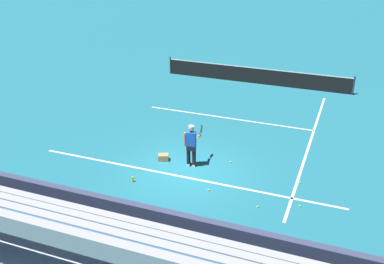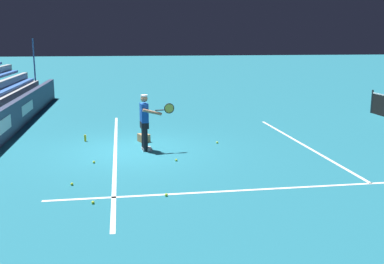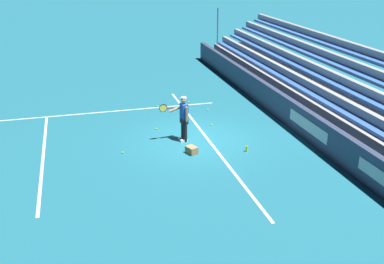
% 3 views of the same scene
% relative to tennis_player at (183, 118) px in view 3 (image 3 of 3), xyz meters
% --- Properties ---
extents(ground_plane, '(160.00, 160.00, 0.00)m').
position_rel_tennis_player_xyz_m(ground_plane, '(-0.04, -0.43, -0.89)').
color(ground_plane, '#1E6B7F').
extents(court_baseline_white, '(12.00, 0.10, 0.01)m').
position_rel_tennis_player_xyz_m(court_baseline_white, '(-0.04, -0.93, -0.89)').
color(court_baseline_white, white).
rests_on(court_baseline_white, ground).
extents(court_sideline_white, '(0.10, 12.00, 0.01)m').
position_rel_tennis_player_xyz_m(court_sideline_white, '(4.07, 3.57, -0.89)').
color(court_sideline_white, white).
rests_on(court_sideline_white, ground).
extents(court_service_line_white, '(8.22, 0.10, 0.01)m').
position_rel_tennis_player_xyz_m(court_service_line_white, '(-0.04, 5.07, -0.89)').
color(court_service_line_white, white).
rests_on(court_service_line_white, ground).
extents(back_wall_sponsor_board, '(26.60, 0.25, 1.10)m').
position_rel_tennis_player_xyz_m(back_wall_sponsor_board, '(-0.05, -4.61, -0.34)').
color(back_wall_sponsor_board, '#384260').
rests_on(back_wall_sponsor_board, ground).
extents(bleacher_stand, '(25.27, 3.20, 3.40)m').
position_rel_tennis_player_xyz_m(bleacher_stand, '(-0.04, -6.84, -0.13)').
color(bleacher_stand, '#9EA3A8').
rests_on(bleacher_stand, ground).
extents(tennis_player, '(0.59, 1.04, 1.71)m').
position_rel_tennis_player_xyz_m(tennis_player, '(0.00, 0.00, 0.00)').
color(tennis_player, black).
rests_on(tennis_player, ground).
extents(ball_box_cardboard, '(0.48, 0.43, 0.26)m').
position_rel_tennis_player_xyz_m(ball_box_cardboard, '(-1.21, 0.01, -0.76)').
color(ball_box_cardboard, '#A87F51').
rests_on(ball_box_cardboard, ground).
extents(tennis_ball_stray_back, '(0.07, 0.07, 0.07)m').
position_rel_tennis_player_xyz_m(tennis_ball_stray_back, '(1.37, 0.77, -0.86)').
color(tennis_ball_stray_back, '#CCE533').
rests_on(tennis_ball_stray_back, ground).
extents(tennis_ball_far_left, '(0.07, 0.07, 0.07)m').
position_rel_tennis_player_xyz_m(tennis_ball_far_left, '(4.41, -1.35, -0.86)').
color(tennis_ball_far_left, '#CCE533').
rests_on(tennis_ball_far_left, ground).
extents(tennis_ball_near_player, '(0.07, 0.07, 0.07)m').
position_rel_tennis_player_xyz_m(tennis_ball_near_player, '(-0.58, 2.37, -0.86)').
color(tennis_ball_near_player, '#CCE533').
rests_on(tennis_ball_near_player, ground).
extents(tennis_ball_midcourt, '(0.07, 0.07, 0.07)m').
position_rel_tennis_player_xyz_m(tennis_ball_midcourt, '(4.18, 0.20, -0.86)').
color(tennis_ball_midcourt, '#CCE533').
rests_on(tennis_ball_midcourt, ground).
extents(tennis_ball_toward_net, '(0.07, 0.07, 0.07)m').
position_rel_tennis_player_xyz_m(tennis_ball_toward_net, '(1.23, -1.49, -0.86)').
color(tennis_ball_toward_net, '#CCE533').
rests_on(tennis_ball_toward_net, ground).
extents(tennis_ball_far_right, '(0.07, 0.07, 0.07)m').
position_rel_tennis_player_xyz_m(tennis_ball_far_right, '(3.10, -1.90, -0.86)').
color(tennis_ball_far_right, '#CCE533').
rests_on(tennis_ball_far_right, ground).
extents(water_bottle, '(0.07, 0.07, 0.22)m').
position_rel_tennis_player_xyz_m(water_bottle, '(-1.58, -1.92, -0.78)').
color(water_bottle, yellow).
rests_on(water_bottle, ground).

